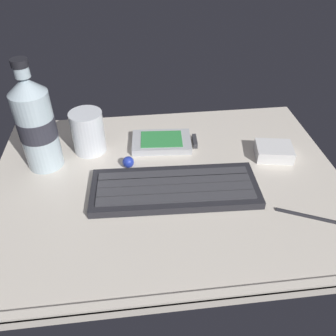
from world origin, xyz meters
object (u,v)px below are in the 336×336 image
object	(u,v)px
water_bottle	(36,124)
charger_block	(274,151)
handheld_device	(165,142)
juice_cup	(88,133)
trackball_mouse	(128,162)
keyboard	(175,188)
stylus_pen	(306,215)

from	to	relation	value
water_bottle	charger_block	size ratio (longest dim) A/B	2.97
handheld_device	juice_cup	world-z (taller)	juice_cup
water_bottle	trackball_mouse	bearing A→B (deg)	-9.98
handheld_device	trackball_mouse	world-z (taller)	trackball_mouse
water_bottle	keyboard	bearing A→B (deg)	-24.56
keyboard	handheld_device	distance (cm)	14.47
handheld_device	stylus_pen	world-z (taller)	handheld_device
keyboard	stylus_pen	xyz separation A→B (cm)	(20.39, -8.32, -0.46)
stylus_pen	water_bottle	bearing A→B (deg)	-178.35
juice_cup	keyboard	bearing A→B (deg)	-43.37
trackball_mouse	charger_block	bearing A→B (deg)	0.00
juice_cup	trackball_mouse	size ratio (longest dim) A/B	3.86
keyboard	stylus_pen	bearing A→B (deg)	-22.19
charger_block	stylus_pen	size ratio (longest dim) A/B	0.74
keyboard	handheld_device	size ratio (longest dim) A/B	2.23
water_bottle	trackball_mouse	size ratio (longest dim) A/B	9.45
water_bottle	stylus_pen	xyz separation A→B (cm)	(43.89, -19.05, -8.66)
handheld_device	water_bottle	bearing A→B (deg)	-170.90
charger_block	stylus_pen	bearing A→B (deg)	-91.15
handheld_device	trackball_mouse	bearing A→B (deg)	-139.73
keyboard	water_bottle	world-z (taller)	water_bottle
handheld_device	trackball_mouse	distance (cm)	10.05
keyboard	charger_block	distance (cm)	22.21
handheld_device	water_bottle	distance (cm)	25.02
charger_block	trackball_mouse	world-z (taller)	charger_block
keyboard	charger_block	size ratio (longest dim) A/B	4.21
juice_cup	trackball_mouse	xyz separation A→B (cm)	(7.46, -6.48, -2.81)
handheld_device	stylus_pen	size ratio (longest dim) A/B	1.39
charger_block	stylus_pen	xyz separation A→B (cm)	(-0.33, -16.30, -0.85)
trackball_mouse	handheld_device	bearing A→B (deg)	40.27
handheld_device	water_bottle	world-z (taller)	water_bottle
stylus_pen	keyboard	bearing A→B (deg)	-177.07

